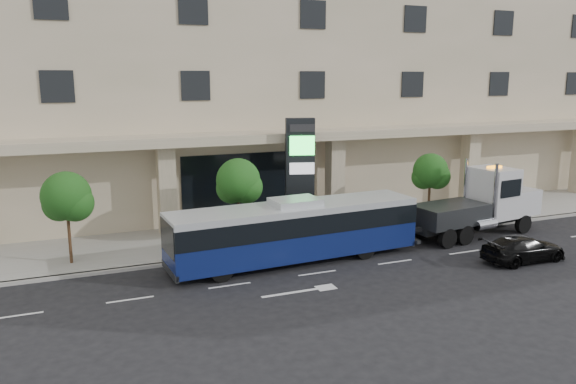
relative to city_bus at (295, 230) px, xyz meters
name	(u,v)px	position (x,y,z in m)	size (l,w,h in m)	color
ground	(304,263)	(0.30, -0.33, -1.54)	(120.00, 120.00, 0.00)	black
sidewalk	(267,234)	(0.30, 4.67, -1.46)	(120.00, 6.00, 0.15)	gray
curb	(287,249)	(0.30, 1.67, -1.46)	(120.00, 0.30, 0.15)	gray
convention_center	(213,54)	(0.30, 15.09, 8.44)	(60.00, 17.60, 20.00)	tan
tree_left	(67,199)	(-9.68, 3.26, 1.58)	(2.27, 2.20, 4.22)	#422B19
tree_mid	(239,184)	(-1.68, 3.26, 1.72)	(2.28, 2.20, 4.38)	#422B19
tree_right	(431,173)	(9.82, 3.26, 1.50)	(2.10, 2.00, 4.04)	#422B19
city_bus	(295,230)	(0.00, 0.00, 0.00)	(12.04, 3.19, 3.02)	black
tow_truck	(482,204)	(11.18, 0.46, 0.15)	(9.05, 3.17, 4.09)	#2D3033
black_sedan	(523,249)	(9.92, -3.95, -0.92)	(1.71, 4.21, 1.22)	black
signage_pylon	(300,174)	(2.16, 4.47, 1.75)	(1.63, 0.95, 6.18)	black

